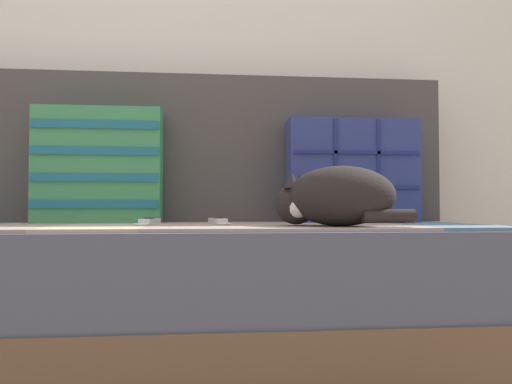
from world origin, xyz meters
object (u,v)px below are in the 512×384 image
(sleeping_cat, at_px, (332,198))
(game_remote_far, at_px, (218,221))
(throw_pillow_quilted, at_px, (352,171))
(throw_pillow_striped, at_px, (99,166))
(couch, at_px, (153,296))
(game_remote_near, at_px, (149,222))

(sleeping_cat, xyz_separation_m, game_remote_far, (-0.31, 0.25, -0.07))
(throw_pillow_quilted, xyz_separation_m, sleeping_cat, (-0.18, -0.41, -0.11))
(throw_pillow_quilted, xyz_separation_m, throw_pillow_striped, (-0.90, -0.00, 0.01))
(couch, bearing_deg, throw_pillow_striped, 137.38)
(sleeping_cat, height_order, game_remote_far, sleeping_cat)
(sleeping_cat, relative_size, game_remote_far, 1.89)
(throw_pillow_quilted, distance_m, game_remote_near, 0.76)
(couch, distance_m, throw_pillow_quilted, 0.83)
(throw_pillow_quilted, bearing_deg, game_remote_far, -162.09)
(couch, distance_m, sleeping_cat, 0.64)
(throw_pillow_striped, height_order, sleeping_cat, throw_pillow_striped)
(throw_pillow_quilted, bearing_deg, game_remote_near, -164.63)
(game_remote_near, bearing_deg, game_remote_far, 9.33)
(throw_pillow_striped, distance_m, game_remote_near, 0.33)
(sleeping_cat, relative_size, game_remote_near, 1.87)
(couch, distance_m, game_remote_far, 0.31)
(couch, xyz_separation_m, sleeping_cat, (0.52, -0.22, 0.30))
(couch, distance_m, throw_pillow_striped, 0.51)
(couch, relative_size, game_remote_near, 11.22)
(game_remote_far, bearing_deg, throw_pillow_striped, 158.79)
(game_remote_far, bearing_deg, throw_pillow_quilted, 17.91)
(game_remote_near, height_order, game_remote_far, same)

